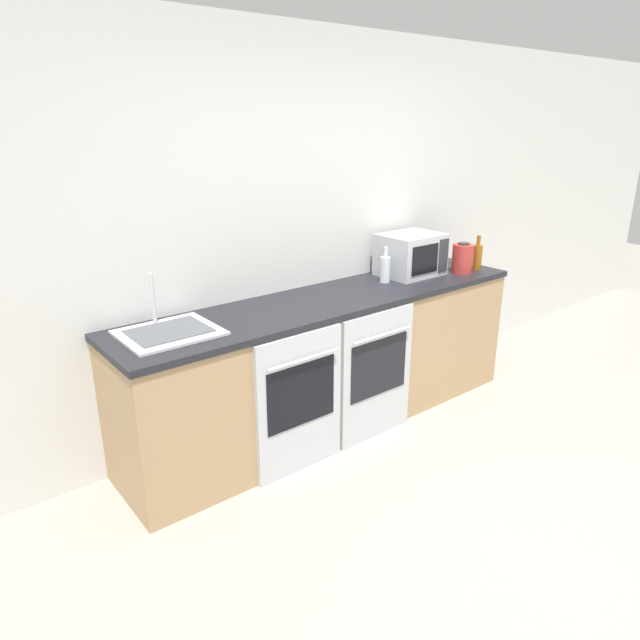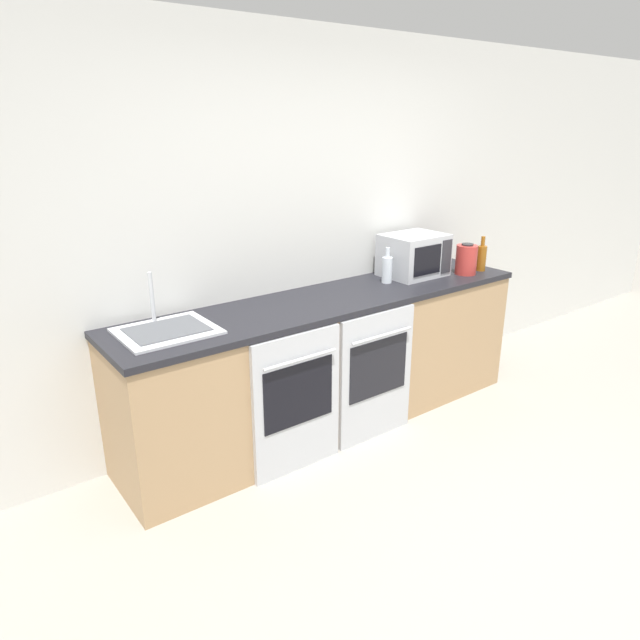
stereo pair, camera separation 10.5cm
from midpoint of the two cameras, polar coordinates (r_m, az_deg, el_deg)
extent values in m
plane|color=gray|center=(3.23, 22.08, -21.16)|extent=(16.00, 16.00, 0.00)
cube|color=silver|center=(3.92, -1.09, 8.70)|extent=(10.00, 0.06, 2.60)
cube|color=tan|center=(3.91, 1.94, -4.48)|extent=(2.96, 0.63, 0.89)
cube|color=black|center=(3.75, 2.02, 2.02)|extent=(2.98, 0.65, 0.04)
cube|color=#B7BABF|center=(3.40, -1.38, -8.41)|extent=(0.60, 0.03, 0.88)
cube|color=black|center=(3.36, -1.21, -7.46)|extent=(0.48, 0.01, 0.39)
cylinder|color=#B7BABF|center=(3.24, -1.01, -3.99)|extent=(0.50, 0.02, 0.02)
cube|color=#B7BABF|center=(3.76, 6.46, -5.68)|extent=(0.60, 0.03, 0.88)
cube|color=black|center=(3.72, 6.69, -4.78)|extent=(0.48, 0.01, 0.39)
cylinder|color=#B7BABF|center=(3.62, 7.07, -1.58)|extent=(0.50, 0.02, 0.02)
cube|color=#B7BABF|center=(4.31, 10.02, 6.42)|extent=(0.45, 0.35, 0.31)
cube|color=black|center=(4.16, 11.43, 5.87)|extent=(0.27, 0.01, 0.21)
cube|color=#2D2D33|center=(4.31, 13.23, 6.20)|extent=(0.10, 0.01, 0.25)
cylinder|color=#8C5114|center=(4.58, 16.47, 5.93)|extent=(0.07, 0.07, 0.19)
cylinder|color=#8C5114|center=(4.55, 16.63, 7.56)|extent=(0.03, 0.03, 0.07)
cylinder|color=silver|center=(4.09, 7.45, 4.97)|extent=(0.07, 0.07, 0.18)
cylinder|color=silver|center=(4.06, 7.53, 6.70)|extent=(0.03, 0.03, 0.07)
cylinder|color=#B2332D|center=(4.44, 15.08, 5.84)|extent=(0.16, 0.16, 0.22)
cylinder|color=#262628|center=(4.42, 15.21, 7.30)|extent=(0.09, 0.09, 0.01)
cube|color=silver|center=(3.21, -14.16, -1.09)|extent=(0.51, 0.44, 0.01)
cube|color=#4C4F54|center=(3.21, -14.18, -0.91)|extent=(0.41, 0.31, 0.01)
cylinder|color=silver|center=(3.32, -15.60, 2.23)|extent=(0.02, 0.02, 0.29)
camera|label=1|loc=(0.05, -89.19, 0.28)|focal=32.00mm
camera|label=2|loc=(0.05, 90.81, -0.28)|focal=32.00mm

